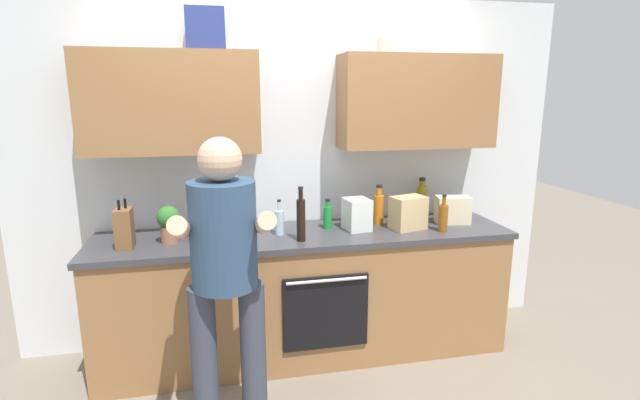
{
  "coord_description": "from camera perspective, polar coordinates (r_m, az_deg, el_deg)",
  "views": [
    {
      "loc": [
        -0.56,
        -3.06,
        1.84
      ],
      "look_at": [
        0.08,
        -0.1,
        1.15
      ],
      "focal_mm": 26.56,
      "sensor_mm": 36.0,
      "label": 1
    }
  ],
  "objects": [
    {
      "name": "ground_plane",
      "position": [
        3.61,
        -1.6,
        -17.76
      ],
      "size": [
        12.0,
        12.0,
        0.0
      ],
      "primitive_type": "plane",
      "color": "#756B5B"
    },
    {
      "name": "back_wall_unit",
      "position": [
        3.4,
        -2.66,
        6.94
      ],
      "size": [
        4.0,
        0.38,
        2.5
      ],
      "color": "silver",
      "rests_on": "ground"
    },
    {
      "name": "counter",
      "position": [
        3.41,
        -1.64,
        -11.22
      ],
      "size": [
        2.84,
        0.67,
        0.9
      ],
      "color": "olive",
      "rests_on": "ground"
    },
    {
      "name": "person_standing",
      "position": [
        2.51,
        -11.38,
        -7.86
      ],
      "size": [
        0.49,
        0.45,
        1.63
      ],
      "color": "#383D4C",
      "rests_on": "ground"
    },
    {
      "name": "bottle_wine",
      "position": [
        3.01,
        -12.41,
        -2.95
      ],
      "size": [
        0.08,
        0.08,
        0.32
      ],
      "color": "#471419",
      "rests_on": "counter"
    },
    {
      "name": "bottle_syrup",
      "position": [
        3.36,
        14.62,
        -2.03
      ],
      "size": [
        0.06,
        0.06,
        0.26
      ],
      "color": "#8C4C14",
      "rests_on": "counter"
    },
    {
      "name": "bottle_juice",
      "position": [
        3.46,
        7.09,
        -0.95
      ],
      "size": [
        0.07,
        0.07,
        0.29
      ],
      "color": "orange",
      "rests_on": "counter"
    },
    {
      "name": "bottle_soda",
      "position": [
        3.33,
        0.91,
        -1.97
      ],
      "size": [
        0.06,
        0.06,
        0.21
      ],
      "color": "#198C33",
      "rests_on": "counter"
    },
    {
      "name": "bottle_soy",
      "position": [
        3.04,
        -2.31,
        -2.21
      ],
      "size": [
        0.06,
        0.06,
        0.36
      ],
      "color": "black",
      "rests_on": "counter"
    },
    {
      "name": "bottle_oil",
      "position": [
        3.69,
        12.11,
        -0.05
      ],
      "size": [
        0.08,
        0.08,
        0.31
      ],
      "color": "olive",
      "rests_on": "counter"
    },
    {
      "name": "bottle_water",
      "position": [
        3.2,
        -4.91,
        -2.61
      ],
      "size": [
        0.06,
        0.06,
        0.24
      ],
      "color": "silver",
      "rests_on": "counter"
    },
    {
      "name": "cup_coffee",
      "position": [
        3.59,
        11.84,
        -1.85
      ],
      "size": [
        0.08,
        0.08,
        0.09
      ],
      "primitive_type": "cylinder",
      "color": "white",
      "rests_on": "counter"
    },
    {
      "name": "cup_ceramic",
      "position": [
        3.15,
        -14.68,
        -3.94
      ],
      "size": [
        0.08,
        0.08,
        0.11
      ],
      "primitive_type": "cylinder",
      "color": "#BF4C47",
      "rests_on": "counter"
    },
    {
      "name": "mixing_bowl",
      "position": [
        3.22,
        -9.87,
        -3.4
      ],
      "size": [
        0.25,
        0.25,
        0.1
      ],
      "primitive_type": "cylinder",
      "color": "silver",
      "rests_on": "counter"
    },
    {
      "name": "knife_block",
      "position": [
        3.16,
        -22.52,
        -3.15
      ],
      "size": [
        0.1,
        0.14,
        0.3
      ],
      "color": "brown",
      "rests_on": "counter"
    },
    {
      "name": "potted_herb",
      "position": [
        3.16,
        -17.76,
        -2.58
      ],
      "size": [
        0.15,
        0.15,
        0.24
      ],
      "color": "#9E6647",
      "rests_on": "counter"
    },
    {
      "name": "grocery_bag_rice",
      "position": [
        3.6,
        15.69,
        -1.16
      ],
      "size": [
        0.26,
        0.19,
        0.2
      ],
      "primitive_type": "cube",
      "rotation": [
        0.0,
        0.0,
        -0.19
      ],
      "color": "beige",
      "rests_on": "counter"
    },
    {
      "name": "grocery_bag_produce",
      "position": [
        3.31,
        4.45,
        -1.73
      ],
      "size": [
        0.19,
        0.21,
        0.22
      ],
      "primitive_type": "cube",
      "rotation": [
        0.0,
        0.0,
        0.14
      ],
      "color": "silver",
      "rests_on": "counter"
    },
    {
      "name": "grocery_bag_bread",
      "position": [
        3.37,
        10.57,
        -1.53
      ],
      "size": [
        0.27,
        0.21,
        0.23
      ],
      "primitive_type": "cube",
      "rotation": [
        0.0,
        0.0,
        0.27
      ],
      "color": "tan",
      "rests_on": "counter"
    }
  ]
}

